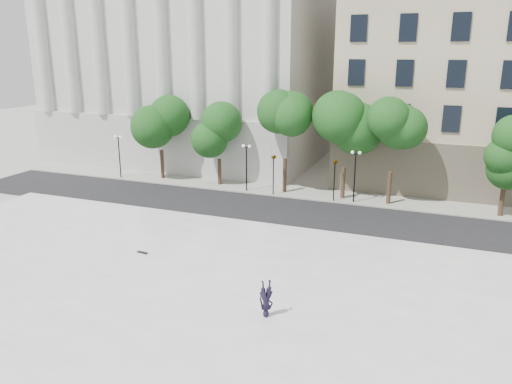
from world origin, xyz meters
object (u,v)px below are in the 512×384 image
Objects in this scene: traffic_light_west at (273,155)px; traffic_light_east at (335,160)px; person_lying at (266,311)px; skateboard at (142,252)px.

traffic_light_east is (5.47, 0.00, -0.03)m from traffic_light_west.
traffic_light_east is 2.29× the size of person_lying.
traffic_light_east is 20.97m from person_lying.
person_lying is 10.71m from skateboard.
traffic_light_west is 5.47m from traffic_light_east.
person_lying is 2.54× the size of skateboard.
traffic_light_west is 22.03m from person_lying.
traffic_light_west is at bearing 86.16° from skateboard.
traffic_light_west reaches higher than traffic_light_east.
traffic_light_east is at bearing 69.07° from skateboard.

